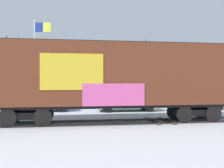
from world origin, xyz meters
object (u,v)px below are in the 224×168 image
freight_car (114,76)px  parked_car_silver (194,99)px  flagpole (38,50)px  parked_car_green (126,100)px  parked_car_blue (37,101)px

freight_car → parked_car_silver: freight_car is taller
flagpole → parked_car_green: flagpole is taller
freight_car → parked_car_green: (1.74, 5.62, -1.70)m
parked_car_blue → parked_car_green: 6.65m
freight_car → parked_car_blue: size_ratio=2.83×
parked_car_green → parked_car_silver: parked_car_green is taller
parked_car_silver → flagpole: bearing=162.0°
parked_car_blue → flagpole: bearing=96.5°
parked_car_silver → parked_car_blue: bearing=179.5°
freight_car → flagpole: flagpole is taller
flagpole → parked_car_green: (7.09, -4.64, -4.20)m
freight_car → parked_car_blue: freight_car is taller
freight_car → flagpole: bearing=117.6°
parked_car_blue → freight_car: bearing=-51.7°
parked_car_green → flagpole: bearing=146.8°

